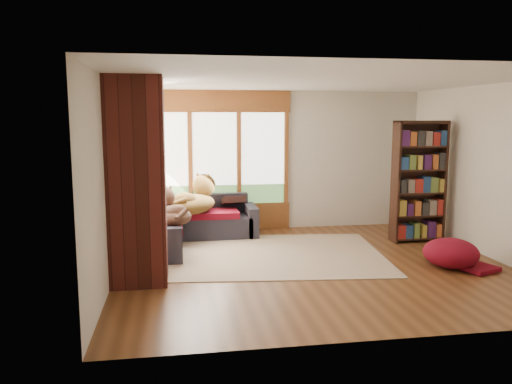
{
  "coord_description": "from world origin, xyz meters",
  "views": [
    {
      "loc": [
        -1.91,
        -6.73,
        2.08
      ],
      "look_at": [
        -0.69,
        0.87,
        0.95
      ],
      "focal_mm": 35.0,
      "sensor_mm": 36.0,
      "label": 1
    }
  ],
  "objects_px": {
    "area_rug": "(273,254)",
    "dog_tan": "(195,194)",
    "sectional_sofa": "(175,224)",
    "bookshelf": "(419,182)",
    "brick_chimney": "(137,182)",
    "pouf": "(451,252)",
    "dog_brindle": "(170,205)"
  },
  "relations": [
    {
      "from": "brick_chimney",
      "to": "dog_brindle",
      "type": "relative_size",
      "value": 2.65
    },
    {
      "from": "sectional_sofa",
      "to": "dog_tan",
      "type": "height_order",
      "value": "dog_tan"
    },
    {
      "from": "sectional_sofa",
      "to": "dog_brindle",
      "type": "distance_m",
      "value": 0.93
    },
    {
      "from": "area_rug",
      "to": "dog_tan",
      "type": "bearing_deg",
      "value": 136.31
    },
    {
      "from": "sectional_sofa",
      "to": "dog_tan",
      "type": "distance_m",
      "value": 0.63
    },
    {
      "from": "sectional_sofa",
      "to": "bookshelf",
      "type": "bearing_deg",
      "value": -8.77
    },
    {
      "from": "bookshelf",
      "to": "pouf",
      "type": "height_order",
      "value": "bookshelf"
    },
    {
      "from": "sectional_sofa",
      "to": "bookshelf",
      "type": "distance_m",
      "value": 4.2
    },
    {
      "from": "brick_chimney",
      "to": "dog_tan",
      "type": "relative_size",
      "value": 2.24
    },
    {
      "from": "sectional_sofa",
      "to": "pouf",
      "type": "bearing_deg",
      "value": -29.15
    },
    {
      "from": "brick_chimney",
      "to": "dog_brindle",
      "type": "distance_m",
      "value": 1.41
    },
    {
      "from": "dog_tan",
      "to": "bookshelf",
      "type": "bearing_deg",
      "value": -61.83
    },
    {
      "from": "bookshelf",
      "to": "sectional_sofa",
      "type": "bearing_deg",
      "value": 171.51
    },
    {
      "from": "sectional_sofa",
      "to": "area_rug",
      "type": "relative_size",
      "value": 0.66
    },
    {
      "from": "sectional_sofa",
      "to": "dog_brindle",
      "type": "relative_size",
      "value": 2.24
    },
    {
      "from": "dog_brindle",
      "to": "bookshelf",
      "type": "bearing_deg",
      "value": -109.99
    },
    {
      "from": "brick_chimney",
      "to": "dog_tan",
      "type": "bearing_deg",
      "value": 68.88
    },
    {
      "from": "brick_chimney",
      "to": "pouf",
      "type": "xyz_separation_m",
      "value": [
        4.29,
        -0.07,
        -1.08
      ]
    },
    {
      "from": "sectional_sofa",
      "to": "area_rug",
      "type": "bearing_deg",
      "value": -36.06
    },
    {
      "from": "area_rug",
      "to": "dog_tan",
      "type": "height_order",
      "value": "dog_tan"
    },
    {
      "from": "sectional_sofa",
      "to": "area_rug",
      "type": "xyz_separation_m",
      "value": [
        1.49,
        -1.08,
        -0.3
      ]
    },
    {
      "from": "dog_brindle",
      "to": "sectional_sofa",
      "type": "bearing_deg",
      "value": -27.24
    },
    {
      "from": "pouf",
      "to": "dog_brindle",
      "type": "relative_size",
      "value": 0.78
    },
    {
      "from": "brick_chimney",
      "to": "dog_brindle",
      "type": "xyz_separation_m",
      "value": [
        0.38,
        1.25,
        -0.52
      ]
    },
    {
      "from": "brick_chimney",
      "to": "pouf",
      "type": "bearing_deg",
      "value": -0.98
    },
    {
      "from": "dog_tan",
      "to": "area_rug",
      "type": "bearing_deg",
      "value": -96.02
    },
    {
      "from": "pouf",
      "to": "dog_tan",
      "type": "height_order",
      "value": "dog_tan"
    },
    {
      "from": "sectional_sofa",
      "to": "area_rug",
      "type": "height_order",
      "value": "sectional_sofa"
    },
    {
      "from": "bookshelf",
      "to": "dog_tan",
      "type": "bearing_deg",
      "value": 170.5
    },
    {
      "from": "bookshelf",
      "to": "area_rug",
      "type": "bearing_deg",
      "value": -169.84
    },
    {
      "from": "area_rug",
      "to": "pouf",
      "type": "relative_size",
      "value": 4.37
    },
    {
      "from": "pouf",
      "to": "area_rug",
      "type": "bearing_deg",
      "value": 156.07
    }
  ]
}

